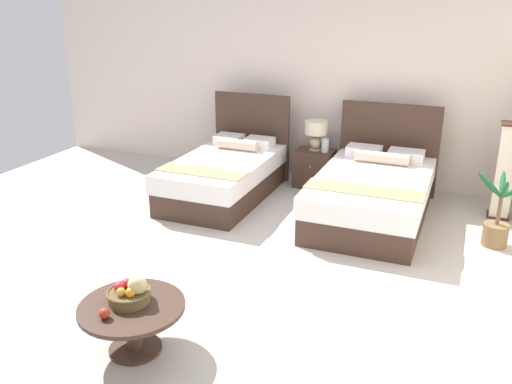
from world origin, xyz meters
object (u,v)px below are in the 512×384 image
(bed_near_corner, at_px, (373,193))
(loose_apple, at_px, (104,313))
(potted_palm, at_px, (496,225))
(nightstand, at_px, (314,168))
(bed_near_window, at_px, (226,174))
(table_lamp, at_px, (316,131))
(vase, at_px, (325,145))
(coffee_table, at_px, (133,316))
(floor_lamp_corner, at_px, (505,171))
(fruit_bowl, at_px, (130,293))

(bed_near_corner, bearing_deg, loose_apple, -109.58)
(bed_near_corner, distance_m, potted_palm, 1.45)
(nightstand, bearing_deg, loose_apple, -93.48)
(bed_near_window, height_order, table_lamp, bed_near_window)
(vase, height_order, coffee_table, vase)
(potted_palm, bearing_deg, table_lamp, 154.72)
(nightstand, xyz_separation_m, floor_lamp_corner, (2.49, -0.22, 0.33))
(loose_apple, distance_m, floor_lamp_corner, 5.08)
(nightstand, relative_size, vase, 2.66)
(bed_near_window, bearing_deg, nightstand, 40.79)
(coffee_table, bearing_deg, bed_near_window, 103.38)
(nightstand, height_order, fruit_bowl, fruit_bowl)
(table_lamp, xyz_separation_m, fruit_bowl, (-0.23, -4.23, -0.33))
(floor_lamp_corner, bearing_deg, vase, 175.55)
(nightstand, distance_m, table_lamp, 0.55)
(bed_near_corner, relative_size, fruit_bowl, 6.38)
(loose_apple, bearing_deg, bed_near_window, 101.41)
(table_lamp, distance_m, coffee_table, 4.31)
(loose_apple, bearing_deg, floor_lamp_corner, 57.02)
(table_lamp, distance_m, floor_lamp_corner, 2.51)
(table_lamp, height_order, fruit_bowl, table_lamp)
(coffee_table, distance_m, floor_lamp_corner, 4.85)
(bed_near_corner, xyz_separation_m, fruit_bowl, (-1.24, -3.35, 0.16))
(vase, xyz_separation_m, floor_lamp_corner, (2.33, -0.18, -0.04))
(floor_lamp_corner, distance_m, potted_palm, 0.98)
(fruit_bowl, bearing_deg, vase, 84.67)
(bed_near_window, bearing_deg, floor_lamp_corner, 10.44)
(table_lamp, xyz_separation_m, coffee_table, (-0.20, -4.27, -0.51))
(loose_apple, bearing_deg, nightstand, 86.52)
(vase, distance_m, loose_apple, 4.46)
(bed_near_window, bearing_deg, vase, 35.29)
(bed_near_window, distance_m, floor_lamp_corner, 3.56)
(loose_apple, xyz_separation_m, floor_lamp_corner, (2.76, 4.26, 0.15))
(vase, distance_m, fruit_bowl, 4.19)
(table_lamp, bearing_deg, nightstand, -90.00)
(nightstand, relative_size, fruit_bowl, 1.58)
(fruit_bowl, bearing_deg, loose_apple, -99.89)
(bed_near_window, xyz_separation_m, vase, (1.16, 0.82, 0.32))
(coffee_table, xyz_separation_m, loose_apple, (-0.08, -0.23, 0.14))
(table_lamp, relative_size, coffee_table, 0.52)
(potted_palm, bearing_deg, vase, 154.37)
(fruit_bowl, distance_m, loose_apple, 0.27)
(vase, bearing_deg, table_lamp, 159.80)
(table_lamp, height_order, vase, table_lamp)
(bed_near_window, distance_m, potted_palm, 3.45)
(fruit_bowl, bearing_deg, bed_near_corner, 69.70)
(nightstand, bearing_deg, bed_near_window, -139.21)
(table_lamp, height_order, coffee_table, table_lamp)
(table_lamp, xyz_separation_m, floor_lamp_corner, (2.49, -0.24, -0.22))
(bed_near_window, distance_m, table_lamp, 1.43)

